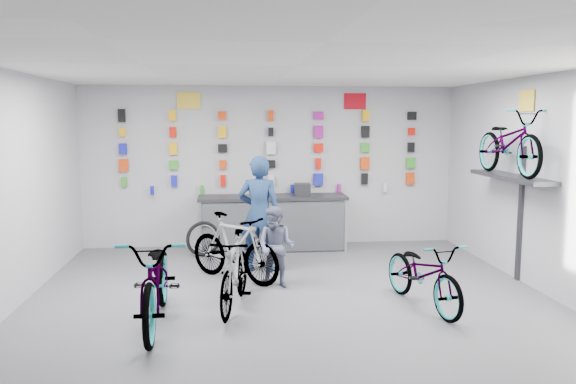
{
  "coord_description": "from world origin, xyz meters",
  "views": [
    {
      "loc": [
        -0.79,
        -6.54,
        2.39
      ],
      "look_at": [
        0.05,
        1.4,
        1.35
      ],
      "focal_mm": 35.0,
      "sensor_mm": 36.0,
      "label": 1
    }
  ],
  "objects": [
    {
      "name": "floor",
      "position": [
        0.0,
        0.0,
        0.0
      ],
      "size": [
        8.0,
        8.0,
        0.0
      ],
      "primitive_type": "plane",
      "color": "#4F4F54",
      "rests_on": "ground"
    },
    {
      "name": "ceiling",
      "position": [
        0.0,
        0.0,
        3.0
      ],
      "size": [
        8.0,
        8.0,
        0.0
      ],
      "primitive_type": "plane",
      "rotation": [
        3.14,
        0.0,
        0.0
      ],
      "color": "white",
      "rests_on": "wall_back"
    },
    {
      "name": "wall_back",
      "position": [
        0.0,
        4.0,
        1.5
      ],
      "size": [
        7.0,
        0.0,
        7.0
      ],
      "primitive_type": "plane",
      "rotation": [
        1.57,
        0.0,
        0.0
      ],
      "color": "#AAAAAC",
      "rests_on": "floor"
    },
    {
      "name": "wall_front",
      "position": [
        0.0,
        -4.0,
        1.5
      ],
      "size": [
        7.0,
        0.0,
        7.0
      ],
      "primitive_type": "plane",
      "rotation": [
        -1.57,
        0.0,
        0.0
      ],
      "color": "#AAAAAC",
      "rests_on": "floor"
    },
    {
      "name": "wall_right",
      "position": [
        3.5,
        0.0,
        1.5
      ],
      "size": [
        0.0,
        8.0,
        8.0
      ],
      "primitive_type": "plane",
      "rotation": [
        1.57,
        0.0,
        -1.57
      ],
      "color": "#AAAAAC",
      "rests_on": "floor"
    },
    {
      "name": "counter",
      "position": [
        0.0,
        3.54,
        0.49
      ],
      "size": [
        2.7,
        0.66,
        1.0
      ],
      "color": "black",
      "rests_on": "floor"
    },
    {
      "name": "merch_wall",
      "position": [
        0.12,
        3.93,
        1.79
      ],
      "size": [
        5.57,
        0.08,
        1.57
      ],
      "color": "green",
      "rests_on": "wall_back"
    },
    {
      "name": "wall_bracket",
      "position": [
        3.33,
        1.2,
        1.46
      ],
      "size": [
        0.39,
        1.9,
        2.0
      ],
      "color": "#333338",
      "rests_on": "wall_right"
    },
    {
      "name": "sign_left",
      "position": [
        -1.5,
        3.98,
        2.72
      ],
      "size": [
        0.42,
        0.02,
        0.3
      ],
      "primitive_type": "cube",
      "color": "yellow",
      "rests_on": "wall_back"
    },
    {
      "name": "sign_right",
      "position": [
        1.6,
        3.98,
        2.72
      ],
      "size": [
        0.42,
        0.02,
        0.3
      ],
      "primitive_type": "cube",
      "color": "red",
      "rests_on": "wall_back"
    },
    {
      "name": "sign_side",
      "position": [
        3.48,
        1.2,
        2.65
      ],
      "size": [
        0.02,
        0.4,
        0.3
      ],
      "primitive_type": "cube",
      "color": "yellow",
      "rests_on": "wall_right"
    },
    {
      "name": "bike_left",
      "position": [
        -1.63,
        -0.12,
        0.55
      ],
      "size": [
        0.77,
        2.1,
        1.09
      ],
      "primitive_type": "imported",
      "rotation": [
        0.0,
        0.0,
        0.02
      ],
      "color": "gray",
      "rests_on": "floor"
    },
    {
      "name": "bike_center",
      "position": [
        -0.74,
        0.37,
        0.48
      ],
      "size": [
        0.78,
        1.67,
        0.97
      ],
      "primitive_type": "imported",
      "rotation": [
        0.0,
        0.0,
        -0.21
      ],
      "color": "gray",
      "rests_on": "floor"
    },
    {
      "name": "bike_right",
      "position": [
        1.66,
        0.17,
        0.44
      ],
      "size": [
        0.95,
        1.78,
        0.89
      ],
      "primitive_type": "imported",
      "rotation": [
        0.0,
        0.0,
        0.22
      ],
      "color": "gray",
      "rests_on": "floor"
    },
    {
      "name": "bike_service",
      "position": [
        -0.73,
        1.61,
        0.51
      ],
      "size": [
        1.56,
        1.49,
        1.01
      ],
      "primitive_type": "imported",
      "rotation": [
        0.0,
        0.0,
        0.83
      ],
      "color": "gray",
      "rests_on": "floor"
    },
    {
      "name": "bike_wall",
      "position": [
        3.25,
        1.2,
        2.05
      ],
      "size": [
        0.63,
        1.8,
        0.95
      ],
      "primitive_type": "imported",
      "color": "gray",
      "rests_on": "wall_bracket"
    },
    {
      "name": "clerk",
      "position": [
        -0.32,
        2.13,
        0.91
      ],
      "size": [
        0.75,
        0.58,
        1.83
      ],
      "primitive_type": "imported",
      "rotation": [
        0.0,
        0.0,
        2.91
      ],
      "color": "navy",
      "rests_on": "floor"
    },
    {
      "name": "customer",
      "position": [
        -0.14,
        1.25,
        0.58
      ],
      "size": [
        0.7,
        0.64,
        1.16
      ],
      "primitive_type": "imported",
      "rotation": [
        0.0,
        0.0,
        -0.44
      ],
      "color": "slate",
      "rests_on": "floor"
    },
    {
      "name": "spare_wheel",
      "position": [
        -1.25,
        3.17,
        0.31
      ],
      "size": [
        0.63,
        0.32,
        0.62
      ],
      "rotation": [
        0.0,
        0.0,
        0.32
      ],
      "color": "black",
      "rests_on": "floor"
    },
    {
      "name": "register",
      "position": [
        0.55,
        3.55,
        1.11
      ],
      "size": [
        0.29,
        0.31,
        0.22
      ],
      "primitive_type": "cube",
      "rotation": [
        0.0,
        0.0,
        -0.04
      ],
      "color": "black",
      "rests_on": "counter"
    }
  ]
}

